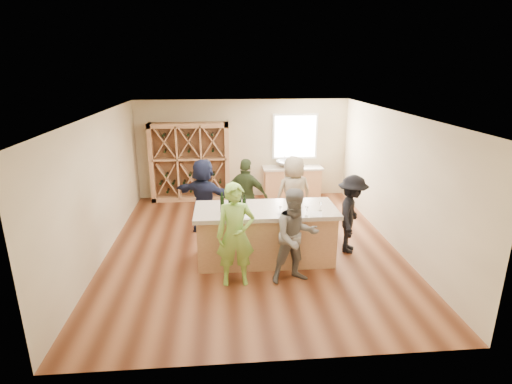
{
  "coord_description": "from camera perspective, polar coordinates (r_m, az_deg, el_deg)",
  "views": [
    {
      "loc": [
        -0.58,
        -7.76,
        3.69
      ],
      "look_at": [
        0.1,
        0.2,
        1.15
      ],
      "focal_mm": 28.0,
      "sensor_mm": 36.0,
      "label": 1
    }
  ],
  "objects": [
    {
      "name": "person_near_right",
      "position": [
        6.99,
        5.72,
        -6.35
      ],
      "size": [
        0.91,
        0.62,
        1.72
      ],
      "primitive_type": "imported",
      "rotation": [
        0.0,
        0.0,
        0.21
      ],
      "color": "slate",
      "rests_on": "floor"
    },
    {
      "name": "wine_glass_e",
      "position": [
        7.58,
        9.18,
        -2.11
      ],
      "size": [
        0.06,
        0.06,
        0.16
      ],
      "primitive_type": "cone",
      "rotation": [
        0.0,
        0.0,
        0.05
      ],
      "color": "white",
      "rests_on": "tasting_counter_top"
    },
    {
      "name": "wine_bottle_a",
      "position": [
        7.4,
        -4.85,
        -1.78
      ],
      "size": [
        0.1,
        0.1,
        0.31
      ],
      "primitive_type": "cylinder",
      "rotation": [
        0.0,
        0.0,
        0.43
      ],
      "color": "black",
      "rests_on": "tasting_counter_top"
    },
    {
      "name": "tasting_menu_b",
      "position": [
        7.3,
        3.95,
        -3.33
      ],
      "size": [
        0.22,
        0.29,
        0.0
      ],
      "primitive_type": "cube",
      "rotation": [
        0.0,
        0.0,
        0.04
      ],
      "color": "white",
      "rests_on": "tasting_counter_top"
    },
    {
      "name": "back_counter_top",
      "position": [
        11.49,
        5.21,
        3.44
      ],
      "size": [
        1.7,
        0.62,
        0.06
      ],
      "primitive_type": "cube",
      "color": "#BAAB99",
      "rests_on": "back_counter_base"
    },
    {
      "name": "wine_rack",
      "position": [
        11.37,
        -9.41,
        4.22
      ],
      "size": [
        2.2,
        0.45,
        2.2
      ],
      "primitive_type": "cube",
      "color": "tan",
      "rests_on": "floor"
    },
    {
      "name": "back_counter_base",
      "position": [
        11.61,
        5.15,
        1.24
      ],
      "size": [
        1.6,
        0.58,
        0.86
      ],
      "primitive_type": "cube",
      "color": "tan",
      "rests_on": "floor"
    },
    {
      "name": "tasting_counter_base",
      "position": [
        7.87,
        1.36,
        -6.3
      ],
      "size": [
        2.6,
        1.0,
        1.0
      ],
      "primitive_type": "cube",
      "color": "tan",
      "rests_on": "floor"
    },
    {
      "name": "tasting_counter_top",
      "position": [
        7.66,
        1.39,
        -2.61
      ],
      "size": [
        2.72,
        1.12,
        0.08
      ],
      "primitive_type": "cube",
      "color": "#BAAB99",
      "rests_on": "tasting_counter_base"
    },
    {
      "name": "window_frame",
      "position": [
        11.59,
        5.59,
        7.91
      ],
      "size": [
        1.3,
        0.06,
        1.3
      ],
      "primitive_type": "cube",
      "color": "white",
      "rests_on": "wall_back"
    },
    {
      "name": "wall_right",
      "position": [
        8.87,
        19.48,
        1.64
      ],
      "size": [
        0.1,
        7.0,
        2.8
      ],
      "primitive_type": "cube",
      "color": "beige",
      "rests_on": "ground"
    },
    {
      "name": "wine_glass_c",
      "position": [
        7.28,
        7.25,
        -2.79
      ],
      "size": [
        0.08,
        0.08,
        0.18
      ],
      "primitive_type": "cone",
      "rotation": [
        0.0,
        0.0,
        0.3
      ],
      "color": "white",
      "rests_on": "tasting_counter_top"
    },
    {
      "name": "person_far_left",
      "position": [
        9.12,
        -7.44,
        -0.57
      ],
      "size": [
        1.69,
        1.26,
        1.73
      ],
      "primitive_type": "imported",
      "rotation": [
        0.0,
        0.0,
        2.65
      ],
      "color": "#191E38",
      "rests_on": "floor"
    },
    {
      "name": "floor",
      "position": [
        8.64,
        -0.55,
        -8.03
      ],
      "size": [
        6.0,
        7.0,
        0.1
      ],
      "primitive_type": "cube",
      "color": "brown",
      "rests_on": "ground"
    },
    {
      "name": "tasting_menu_a",
      "position": [
        7.28,
        -1.49,
        -3.35
      ],
      "size": [
        0.24,
        0.31,
        0.0
      ],
      "primitive_type": "cube",
      "rotation": [
        0.0,
        0.0,
        0.05
      ],
      "color": "white",
      "rests_on": "tasting_counter_top"
    },
    {
      "name": "ceiling",
      "position": [
        7.83,
        -0.62,
        11.47
      ],
      "size": [
        6.0,
        7.0,
        0.1
      ],
      "primitive_type": "cube",
      "color": "white",
      "rests_on": "ground"
    },
    {
      "name": "wine_glass_d",
      "position": [
        7.52,
        5.36,
        -2.03
      ],
      "size": [
        0.09,
        0.09,
        0.18
      ],
      "primitive_type": "cone",
      "rotation": [
        0.0,
        0.0,
        -0.39
      ],
      "color": "white",
      "rests_on": "tasting_counter_top"
    },
    {
      "name": "sink",
      "position": [
        11.42,
        4.24,
        4.03
      ],
      "size": [
        0.54,
        0.54,
        0.19
      ],
      "primitive_type": "imported",
      "color": "silver",
      "rests_on": "back_counter_top"
    },
    {
      "name": "tasting_menu_c",
      "position": [
        7.43,
        8.57,
        -3.12
      ],
      "size": [
        0.29,
        0.35,
        0.0
      ],
      "primitive_type": "cube",
      "rotation": [
        0.0,
        0.0,
        -0.24
      ],
      "color": "white",
      "rests_on": "tasting_counter_top"
    },
    {
      "name": "wall_back",
      "position": [
        11.56,
        -1.91,
        6.19
      ],
      "size": [
        6.0,
        0.1,
        2.8
      ],
      "primitive_type": "cube",
      "color": "beige",
      "rests_on": "ground"
    },
    {
      "name": "wine_bottle_d",
      "position": [
        7.33,
        -1.69,
        -2.02
      ],
      "size": [
        0.09,
        0.09,
        0.29
      ],
      "primitive_type": "cylinder",
      "rotation": [
        0.0,
        0.0,
        -0.2
      ],
      "color": "black",
      "rests_on": "tasting_counter_top"
    },
    {
      "name": "person_far_mid",
      "position": [
        9.03,
        -1.37,
        -0.61
      ],
      "size": [
        1.14,
        0.89,
        1.73
      ],
      "primitive_type": "imported",
      "rotation": [
        0.0,
        0.0,
        2.72
      ],
      "color": "#263319",
      "rests_on": "floor"
    },
    {
      "name": "person_near_left",
      "position": [
        6.87,
        -2.94,
        -6.16
      ],
      "size": [
        0.69,
        0.52,
        1.84
      ],
      "primitive_type": "imported",
      "rotation": [
        0.0,
        0.0,
        0.04
      ],
      "color": "#8CC64C",
      "rests_on": "floor"
    },
    {
      "name": "wall_left",
      "position": [
        8.46,
        -21.65,
        0.66
      ],
      "size": [
        0.1,
        7.0,
        2.8
      ],
      "primitive_type": "cube",
      "color": "beige",
      "rests_on": "ground"
    },
    {
      "name": "wine_bottle_b",
      "position": [
        7.33,
        -3.68,
        -1.91
      ],
      "size": [
        0.09,
        0.09,
        0.32
      ],
      "primitive_type": "cylinder",
      "rotation": [
        0.0,
        0.0,
        0.19
      ],
      "color": "black",
      "rests_on": "tasting_counter_top"
    },
    {
      "name": "person_server",
      "position": [
        8.33,
        13.49,
        -3.11
      ],
      "size": [
        0.87,
        1.15,
        1.62
      ],
      "primitive_type": "imported",
      "rotation": [
        0.0,
        0.0,
        1.16
      ],
      "color": "black",
      "rests_on": "floor"
    },
    {
      "name": "wall_front",
      "position": [
        4.83,
        2.64,
        -10.68
      ],
      "size": [
        6.0,
        0.1,
        2.8
      ],
      "primitive_type": "cube",
      "color": "beige",
      "rests_on": "ground"
    },
    {
      "name": "faucet",
      "position": [
        11.58,
        4.1,
        4.51
      ],
      "size": [
        0.02,
        0.02,
        0.3
      ],
      "primitive_type": "cylinder",
      "color": "silver",
      "rests_on": "back_counter_top"
    },
    {
      "name": "wine_glass_b",
      "position": [
        7.27,
        3.46,
        -2.76
      ],
      "size": [
        0.07,
        0.07,
        0.16
      ],
      "primitive_type": "cone",
      "rotation": [
        0.0,
        0.0,
        -0.17
      ],
      "color": "white",
      "rests_on": "tasting_counter_top"
    },
    {
      "name": "wine_bottle_c",
      "position": [
        7.5,
        -2.34,
        -1.56
      ],
      "size": [
        0.08,
        0.08,
        0.29
      ],
      "primitive_type": "cylinder",
      "rotation": [
        0.0,
        0.0,
        0.04
      ],
      "color": "black",
      "rests_on": "tasting_counter_top"
    },
    {
      "name": "person_far_right",
      "position": [
        9.11,
        5.38,
        -0.35
      ],
      "size": [
        0.98,
        0.76,
        1.78
      ],
      "primitive_type": "imported",
      "rotation": [
        0.0,
        0.0,
        3.39
      ],
      "color": "gray",
      "rests_on": "floor"
    },
    {
      "name": "window_pane",
      "position": [
        11.55,
        5.62,
        7.88
      ],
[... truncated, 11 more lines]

